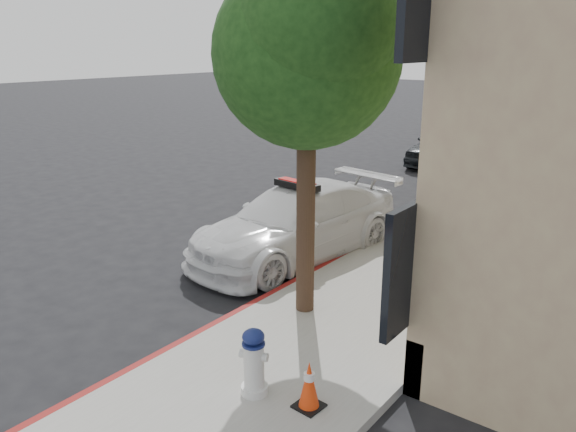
# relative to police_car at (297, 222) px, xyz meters

# --- Properties ---
(ground) EXTENTS (120.00, 120.00, 0.00)m
(ground) POSITION_rel_police_car_xyz_m (-1.10, -0.21, -0.76)
(ground) COLOR black
(ground) RESTS_ON ground
(sidewalk) EXTENTS (3.20, 50.00, 0.15)m
(sidewalk) POSITION_rel_police_car_xyz_m (2.50, 9.79, -0.69)
(sidewalk) COLOR gray
(sidewalk) RESTS_ON ground
(curb_strip) EXTENTS (0.12, 50.00, 0.15)m
(curb_strip) POSITION_rel_police_car_xyz_m (0.96, 9.79, -0.69)
(curb_strip) COLOR maroon
(curb_strip) RESTS_ON ground
(tree_near) EXTENTS (2.92, 2.82, 5.62)m
(tree_near) POSITION_rel_police_car_xyz_m (1.83, -2.22, 3.51)
(tree_near) COLOR black
(tree_near) RESTS_ON sidewalk
(tree_mid) EXTENTS (2.77, 2.64, 5.43)m
(tree_mid) POSITION_rel_police_car_xyz_m (1.83, 5.78, 3.40)
(tree_mid) COLOR black
(tree_mid) RESTS_ON sidewalk
(tree_far) EXTENTS (3.10, 3.00, 5.81)m
(tree_far) POSITION_rel_police_car_xyz_m (1.83, 13.78, 3.62)
(tree_far) COLOR black
(tree_far) RESTS_ON sidewalk
(police_car) EXTENTS (2.81, 5.47, 1.67)m
(police_car) POSITION_rel_police_car_xyz_m (0.00, 0.00, 0.00)
(police_car) COLOR white
(police_car) RESTS_ON ground
(parked_car_mid) EXTENTS (1.93, 4.44, 1.49)m
(parked_car_mid) POSITION_rel_police_car_xyz_m (-1.30, 11.18, -0.02)
(parked_car_mid) COLOR black
(parked_car_mid) RESTS_ON ground
(parked_car_far) EXTENTS (1.67, 4.48, 1.46)m
(parked_car_far) POSITION_rel_police_car_xyz_m (-0.94, 14.54, -0.03)
(parked_car_far) COLOR #151C35
(parked_car_far) RESTS_ON ground
(fire_hydrant) EXTENTS (0.38, 0.34, 0.90)m
(fire_hydrant) POSITION_rel_police_car_xyz_m (2.68, -4.53, -0.17)
(fire_hydrant) COLOR silver
(fire_hydrant) RESTS_ON sidewalk
(traffic_cone) EXTENTS (0.35, 0.35, 0.62)m
(traffic_cone) POSITION_rel_police_car_xyz_m (3.40, -4.35, -0.30)
(traffic_cone) COLOR black
(traffic_cone) RESTS_ON sidewalk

